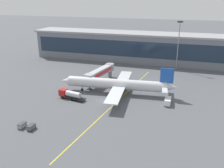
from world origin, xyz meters
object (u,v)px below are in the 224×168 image
Objects in this scene: crew_van at (168,101)px; fuel_tanker at (70,94)px; main_airliner at (117,84)px; baggage_cart_1 at (31,127)px; baggage_cart_0 at (22,125)px.

fuel_tanker is at bearing -170.71° from crew_van.
baggage_cart_1 is (-16.02, -34.28, -3.15)m from main_airliner.
fuel_tanker is 23.83m from baggage_cart_1.
crew_van reaches higher than baggage_cart_1.
main_airliner is at bearing 34.53° from fuel_tanker.
fuel_tanker is 24.02m from baggage_cart_0.
main_airliner is 37.97m from baggage_cart_1.
fuel_tanker reaches higher than baggage_cart_0.
baggage_cart_1 is at bearing -140.80° from crew_van.
fuel_tanker is at bearing 80.43° from baggage_cart_0.
fuel_tanker is 4.08× the size of baggage_cart_0.
fuel_tanker is at bearing 88.09° from baggage_cart_1.
crew_van is (35.52, 5.81, -0.43)m from fuel_tanker.
baggage_cart_0 is at bearing -143.27° from crew_van.
baggage_cart_0 and baggage_cart_1 have the same top height.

